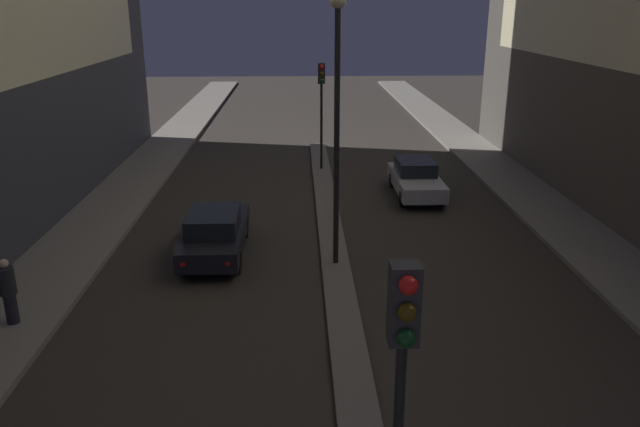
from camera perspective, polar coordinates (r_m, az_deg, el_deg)
The scene contains 7 objects.
median_strip at distance 19.97m, azimuth 1.20°, elevation -3.06°, with size 0.84×30.44×0.13m.
traffic_light_near at distance 7.00m, azimuth 7.43°, elevation -14.47°, with size 0.32×0.42×4.81m.
traffic_light_mid at distance 28.51m, azimuth 0.13°, elevation 11.00°, with size 0.32×0.42×4.81m.
street_lamp at distance 17.31m, azimuth 1.57°, elevation 10.73°, with size 0.46×0.46×7.64m.
car_left_lane at distance 19.50m, azimuth -9.57°, elevation -1.71°, with size 1.76×4.64×1.49m.
car_right_lane at distance 25.53m, azimuth 8.76°, elevation 3.18°, with size 1.72×4.30×1.45m.
pedestrian_on_left_sidewalk at distance 16.59m, azimuth -26.62°, elevation -6.27°, with size 0.39×0.39×1.65m.
Camera 1 is at (-1.09, -2.30, 7.46)m, focal length 35.00 mm.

